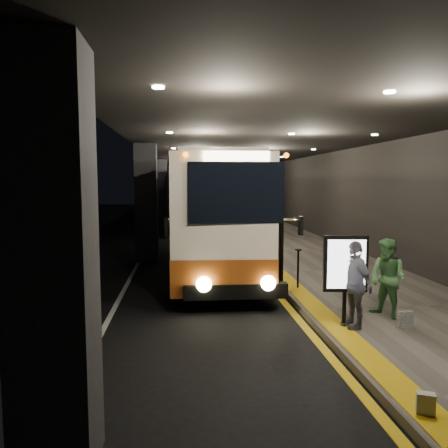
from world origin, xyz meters
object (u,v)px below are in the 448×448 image
info_sign (345,266)px  stanchion_post (298,269)px  passenger_waiting_grey (354,284)px  bag_plain (426,404)px  coach_main (216,216)px  passenger_waiting_green (388,278)px  coach_second (196,200)px  passenger_boarding (275,243)px  bag_polka (404,320)px

info_sign → stanchion_post: info_sign is taller
stanchion_post → passenger_waiting_grey: bearing=-85.6°
bag_plain → stanchion_post: bearing=89.0°
info_sign → stanchion_post: size_ratio=1.74×
info_sign → stanchion_post: (-0.08, 3.16, -0.70)m
coach_main → passenger_waiting_grey: (2.14, -7.29, -0.75)m
passenger_waiting_grey → passenger_waiting_green: bearing=106.3°
bag_plain → info_sign: 3.44m
coach_second → passenger_boarding: bearing=-83.8°
coach_second → stanchion_post: coach_second is taller
passenger_waiting_grey → bag_polka: size_ratio=4.76×
coach_second → info_sign: 20.83m
stanchion_post → bag_plain: bearing=-91.0°
coach_main → passenger_waiting_green: coach_main is taller
passenger_waiting_green → bag_plain: bearing=-48.3°
passenger_boarding → bag_plain: (0.00, -8.84, -0.75)m
coach_main → bag_polka: coach_main is taller
info_sign → stanchion_post: bearing=99.6°
passenger_boarding → passenger_waiting_green: bearing=-171.7°
passenger_waiting_green → stanchion_post: passenger_waiting_green is taller
stanchion_post → coach_second: bearing=97.0°
bag_polka → coach_second: bearing=99.1°
bag_plain → info_sign: info_sign is taller
coach_main → bag_polka: size_ratio=32.76×
coach_main → coach_second: coach_second is taller
coach_main → stanchion_post: size_ratio=11.40×
passenger_boarding → info_sign: (0.20, -5.58, 0.34)m
passenger_waiting_green → stanchion_post: bearing=175.4°
passenger_waiting_green → passenger_waiting_grey: (-0.96, -0.54, 0.03)m
coach_main → passenger_boarding: 2.54m
coach_second → stanchion_post: bearing=-84.4°
coach_second → passenger_boarding: size_ratio=6.73×
passenger_waiting_green → info_sign: info_sign is taller
passenger_waiting_grey → bag_plain: passenger_waiting_grey is taller
passenger_waiting_green → bag_plain: passenger_waiting_green is taller
bag_polka → stanchion_post: 3.64m
coach_second → bag_plain: size_ratio=43.97×
coach_main → passenger_waiting_grey: coach_main is taller
coach_main → coach_second: bearing=93.7°
bag_polka → bag_plain: 3.27m
coach_second → passenger_waiting_grey: (2.40, -20.75, -0.78)m
passenger_boarding → passenger_waiting_grey: passenger_boarding is taller
coach_main → coach_second: size_ratio=1.00×
coach_main → passenger_waiting_grey: size_ratio=6.88×
coach_second → passenger_boarding: coach_second is taller
passenger_boarding → info_sign: size_ratio=0.98×
info_sign → coach_main: bearing=113.3°
passenger_waiting_green → info_sign: bearing=-94.9°
passenger_boarding → bag_polka: (1.31, -5.84, -0.71)m
coach_second → passenger_waiting_green: 20.50m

